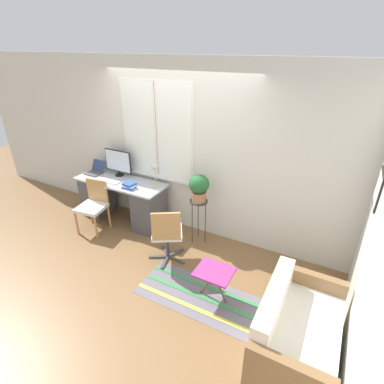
# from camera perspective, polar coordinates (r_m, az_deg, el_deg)

# --- Properties ---
(ground_plane) EXTENTS (14.00, 14.00, 0.00)m
(ground_plane) POSITION_cam_1_polar(r_m,az_deg,el_deg) (4.83, -6.28, -9.56)
(ground_plane) COLOR brown
(wall_back_with_window) EXTENTS (9.00, 0.12, 2.70)m
(wall_back_with_window) POSITION_cam_1_polar(r_m,az_deg,el_deg) (4.72, -2.69, 8.25)
(wall_back_with_window) COLOR silver
(wall_back_with_window) RESTS_ON ground_plane
(wall_right_with_picture) EXTENTS (0.08, 9.00, 2.70)m
(wall_right_with_picture) POSITION_cam_1_polar(r_m,az_deg,el_deg) (3.52, 32.11, -2.75)
(wall_right_with_picture) COLOR silver
(wall_right_with_picture) RESTS_ON ground_plane
(desk) EXTENTS (1.62, 0.59, 0.75)m
(desk) POSITION_cam_1_polar(r_m,az_deg,el_deg) (5.33, -13.12, -1.43)
(desk) COLOR #B2B7BC
(desk) RESTS_ON ground_plane
(laptop) EXTENTS (0.28, 0.30, 0.20)m
(laptop) POSITION_cam_1_polar(r_m,az_deg,el_deg) (5.61, -17.93, 3.92)
(laptop) COLOR #4C4C51
(laptop) RESTS_ON desk
(monitor) EXTENTS (0.54, 0.15, 0.46)m
(monitor) POSITION_cam_1_polar(r_m,az_deg,el_deg) (5.32, -13.89, 5.55)
(monitor) COLOR black
(monitor) RESTS_ON desk
(keyboard) EXTENTS (0.37, 0.12, 0.02)m
(keyboard) POSITION_cam_1_polar(r_m,az_deg,el_deg) (5.19, -15.46, 1.97)
(keyboard) COLOR silver
(keyboard) RESTS_ON desk
(mouse) EXTENTS (0.04, 0.07, 0.03)m
(mouse) POSITION_cam_1_polar(r_m,az_deg,el_deg) (5.02, -12.96, 1.52)
(mouse) COLOR silver
(mouse) RESTS_ON desk
(desk_lamp) EXTENTS (0.14, 0.14, 0.38)m
(desk_lamp) POSITION_cam_1_polar(r_m,az_deg,el_deg) (4.76, -7.07, 4.13)
(desk_lamp) COLOR #BCB299
(desk_lamp) RESTS_ON desk
(book_stack) EXTENTS (0.22, 0.19, 0.09)m
(book_stack) POSITION_cam_1_polar(r_m,az_deg,el_deg) (4.87, -11.92, 1.23)
(book_stack) COLOR #2851B2
(book_stack) RESTS_ON desk
(desk_chair_wooden) EXTENTS (0.48, 0.49, 0.84)m
(desk_chair_wooden) POSITION_cam_1_polar(r_m,az_deg,el_deg) (5.16, -18.28, -2.26)
(desk_chair_wooden) COLOR #B2844C
(desk_chair_wooden) RESTS_ON ground_plane
(office_chair_swivel) EXTENTS (0.57, 0.58, 0.88)m
(office_chair_swivel) POSITION_cam_1_polar(r_m,az_deg,el_deg) (4.19, -4.80, -7.84)
(office_chair_swivel) COLOR #47474C
(office_chair_swivel) RESTS_ON ground_plane
(couch_loveseat) EXTENTS (0.71, 1.23, 0.75)m
(couch_loveseat) POSITION_cam_1_polar(r_m,az_deg,el_deg) (3.40, 19.00, -24.19)
(couch_loveseat) COLOR white
(couch_loveseat) RESTS_ON ground_plane
(plant_stand) EXTENTS (0.27, 0.27, 0.72)m
(plant_stand) POSITION_cam_1_polar(r_m,az_deg,el_deg) (4.52, 1.29, -2.65)
(plant_stand) COLOR #333338
(plant_stand) RESTS_ON ground_plane
(potted_plant) EXTENTS (0.31, 0.31, 0.42)m
(potted_plant) POSITION_cam_1_polar(r_m,az_deg,el_deg) (4.38, 1.33, 1.05)
(potted_plant) COLOR #9E6B4C
(potted_plant) RESTS_ON plant_stand
(floor_rug_striped) EXTENTS (1.58, 0.68, 0.01)m
(floor_rug_striped) POSITION_cam_1_polar(r_m,az_deg,el_deg) (3.95, 1.37, -19.24)
(floor_rug_striped) COLOR slate
(floor_rug_striped) RESTS_ON ground_plane
(folding_stool) EXTENTS (0.44, 0.37, 0.43)m
(folding_stool) POSITION_cam_1_polar(r_m,az_deg,el_deg) (3.68, 4.25, -15.22)
(folding_stool) COLOR #93337A
(folding_stool) RESTS_ON ground_plane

